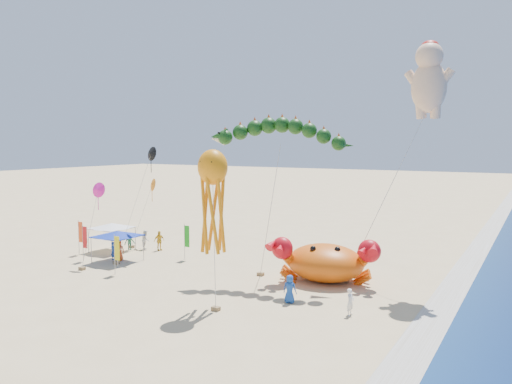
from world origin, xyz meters
TOP-DOWN VIEW (x-y plane):
  - ground at (0.00, 0.00)m, footprint 320.00×320.00m
  - foam_strip at (12.00, 0.00)m, footprint 320.00×320.00m
  - crab_inflatable at (3.38, 2.89)m, footprint 7.88×6.55m
  - dragon_kite at (0.03, 1.87)m, footprint 10.47×4.73m
  - cherub_kite at (9.81, 5.92)m, footprint 6.49×3.73m
  - octopus_kite at (-0.52, -5.88)m, footprint 1.92×1.74m
  - canopy_blue at (-14.57, -0.27)m, footprint 3.66×3.66m
  - canopy_white at (-18.15, 2.52)m, footprint 3.61×3.61m
  - feather_flags at (-14.49, -0.45)m, footprint 10.37×6.78m
  - beachgoers at (-11.07, 1.79)m, footprint 25.37×9.13m
  - small_kites at (-15.03, 2.27)m, footprint 4.97×12.02m

SIDE VIEW (x-z plane):
  - ground at x=0.00m, z-range 0.00..0.00m
  - foam_strip at x=12.00m, z-range 0.01..0.01m
  - beachgoers at x=-11.07m, z-range -0.05..1.83m
  - crab_inflatable at x=3.38m, z-range -0.20..3.25m
  - feather_flags at x=-14.49m, z-range 0.41..3.61m
  - canopy_white at x=-18.15m, z-range 1.09..3.80m
  - canopy_blue at x=-14.57m, z-range 1.09..3.80m
  - small_kites at x=-15.03m, z-range 1.53..11.53m
  - octopus_kite at x=-0.52m, z-range 2.22..12.09m
  - dragon_kite at x=0.03m, z-range 4.76..16.60m
  - cherub_kite at x=9.81m, z-range 6.14..23.55m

